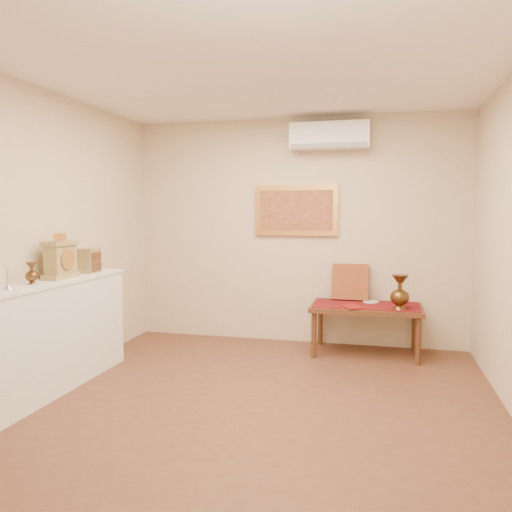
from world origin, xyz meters
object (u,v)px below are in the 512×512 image
(mantel_clock, at_px, (61,259))
(wooden_chest, at_px, (90,260))
(brass_urn_tall, at_px, (400,288))
(low_table, at_px, (366,311))
(display_ledge, at_px, (47,337))

(mantel_clock, height_order, wooden_chest, mantel_clock)
(brass_urn_tall, height_order, mantel_clock, mantel_clock)
(mantel_clock, height_order, low_table, mantel_clock)
(mantel_clock, distance_m, wooden_chest, 0.45)
(brass_urn_tall, relative_size, wooden_chest, 1.83)
(display_ledge, height_order, wooden_chest, wooden_chest)
(display_ledge, distance_m, wooden_chest, 0.90)
(display_ledge, relative_size, mantel_clock, 4.93)
(wooden_chest, relative_size, low_table, 0.20)
(brass_urn_tall, distance_m, wooden_chest, 3.20)
(low_table, bearing_deg, brass_urn_tall, -28.51)
(display_ledge, xyz_separation_m, wooden_chest, (0.01, 0.67, 0.61))
(mantel_clock, xyz_separation_m, low_table, (2.67, 1.66, -0.67))
(low_table, bearing_deg, display_ledge, -144.90)
(display_ledge, height_order, mantel_clock, mantel_clock)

